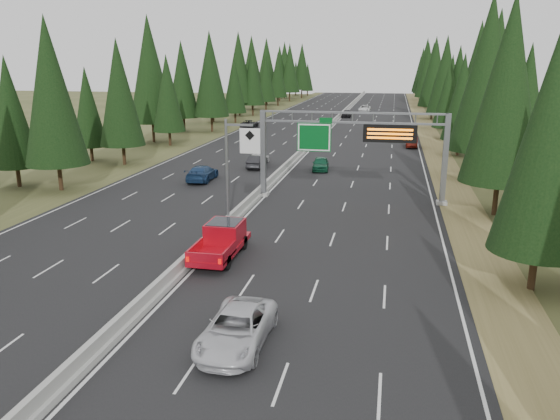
% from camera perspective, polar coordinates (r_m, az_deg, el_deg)
% --- Properties ---
extents(road, '(32.00, 260.00, 0.08)m').
position_cam_1_polar(road, '(94.10, 4.44, 7.87)').
color(road, black).
rests_on(road, ground).
extents(shoulder_right, '(3.60, 260.00, 0.06)m').
position_cam_1_polar(shoulder_right, '(93.57, 15.40, 7.33)').
color(shoulder_right, olive).
rests_on(shoulder_right, ground).
extents(shoulder_left, '(3.60, 260.00, 0.06)m').
position_cam_1_polar(shoulder_left, '(97.92, -6.05, 8.12)').
color(shoulder_left, '#3A431F').
rests_on(shoulder_left, ground).
extents(median_barrier, '(0.70, 260.00, 0.85)m').
position_cam_1_polar(median_barrier, '(94.05, 4.44, 8.10)').
color(median_barrier, gray).
rests_on(median_barrier, road).
extents(sign_gantry, '(16.75, 0.98, 7.80)m').
position_cam_1_polar(sign_gantry, '(48.03, 8.26, 6.99)').
color(sign_gantry, slate).
rests_on(sign_gantry, road).
extents(hov_sign_pole, '(2.80, 0.50, 8.00)m').
position_cam_1_polar(hov_sign_pole, '(39.84, -4.78, 4.63)').
color(hov_sign_pole, slate).
rests_on(hov_sign_pole, road).
extents(tree_row_right, '(11.25, 242.53, 18.80)m').
position_cam_1_polar(tree_row_right, '(88.34, 19.00, 12.82)').
color(tree_row_right, black).
rests_on(tree_row_right, ground).
extents(tree_row_left, '(12.17, 241.91, 18.97)m').
position_cam_1_polar(tree_row_left, '(90.35, -10.71, 13.53)').
color(tree_row_left, black).
rests_on(tree_row_left, ground).
extents(silver_minivan, '(2.68, 5.70, 1.58)m').
position_cam_1_polar(silver_minivan, '(24.22, -4.55, -12.25)').
color(silver_minivan, silver).
rests_on(silver_minivan, road).
extents(red_pickup, '(2.28, 6.39, 2.08)m').
position_cam_1_polar(red_pickup, '(34.84, -5.99, -2.89)').
color(red_pickup, black).
rests_on(red_pickup, road).
extents(car_ahead_green, '(2.18, 4.57, 1.51)m').
position_cam_1_polar(car_ahead_green, '(62.37, 4.26, 4.86)').
color(car_ahead_green, '#135436').
rests_on(car_ahead_green, road).
extents(car_ahead_dkred, '(1.70, 4.67, 1.53)m').
position_cam_1_polar(car_ahead_dkred, '(81.57, 13.59, 6.94)').
color(car_ahead_dkred, '#52120B').
rests_on(car_ahead_dkred, road).
extents(car_ahead_dkgrey, '(2.18, 5.03, 1.44)m').
position_cam_1_polar(car_ahead_dkgrey, '(96.74, 9.79, 8.36)').
color(car_ahead_dkgrey, black).
rests_on(car_ahead_dkgrey, road).
extents(car_ahead_white, '(2.94, 5.88, 1.60)m').
position_cam_1_polar(car_ahead_white, '(138.00, 8.85, 10.43)').
color(car_ahead_white, white).
rests_on(car_ahead_white, road).
extents(car_ahead_far, '(1.99, 4.85, 1.65)m').
position_cam_1_polar(car_ahead_far, '(123.77, 6.97, 9.97)').
color(car_ahead_far, black).
rests_on(car_ahead_far, road).
extents(car_onc_near, '(1.60, 4.49, 1.48)m').
position_cam_1_polar(car_onc_near, '(63.63, -2.44, 5.08)').
color(car_onc_near, '#232326').
rests_on(car_onc_near, road).
extents(car_onc_blue, '(2.43, 5.62, 1.61)m').
position_cam_1_polar(car_onc_blue, '(57.15, -8.15, 3.84)').
color(car_onc_blue, navy).
rests_on(car_onc_blue, road).
extents(car_onc_white, '(1.95, 4.46, 1.49)m').
position_cam_1_polar(car_onc_white, '(66.10, -2.22, 5.47)').
color(car_onc_white, silver).
rests_on(car_onc_white, road).
extents(car_onc_far, '(2.59, 5.41, 1.49)m').
position_cam_1_polar(car_onc_far, '(103.01, -3.21, 8.97)').
color(car_onc_far, black).
rests_on(car_onc_far, road).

